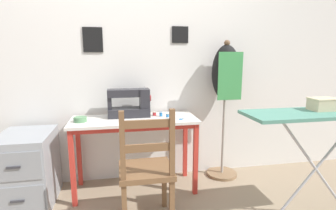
# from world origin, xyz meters

# --- Properties ---
(ground_plane) EXTENTS (14.00, 14.00, 0.00)m
(ground_plane) POSITION_xyz_m (0.00, 0.00, 0.00)
(ground_plane) COLOR gray
(wall_back) EXTENTS (10.00, 0.06, 2.55)m
(wall_back) POSITION_xyz_m (-0.00, 0.52, 1.28)
(wall_back) COLOR silver
(wall_back) RESTS_ON ground_plane
(sewing_table) EXTENTS (1.15, 0.46, 0.70)m
(sewing_table) POSITION_xyz_m (0.00, 0.22, 0.61)
(sewing_table) COLOR silver
(sewing_table) RESTS_ON ground_plane
(sewing_machine) EXTENTS (0.40, 0.19, 0.29)m
(sewing_machine) POSITION_xyz_m (-0.02, 0.33, 0.82)
(sewing_machine) COLOR #28282D
(sewing_machine) RESTS_ON sewing_table
(fabric_bowl) EXTENTS (0.11, 0.11, 0.04)m
(fabric_bowl) POSITION_xyz_m (-0.47, 0.20, 0.72)
(fabric_bowl) COLOR #56895B
(fabric_bowl) RESTS_ON sewing_table
(scissors) EXTENTS (0.13, 0.09, 0.01)m
(scissors) POSITION_xyz_m (0.44, 0.13, 0.70)
(scissors) COLOR silver
(scissors) RESTS_ON sewing_table
(thread_spool_near_machine) EXTENTS (0.04, 0.04, 0.04)m
(thread_spool_near_machine) POSITION_xyz_m (0.20, 0.31, 0.72)
(thread_spool_near_machine) COLOR red
(thread_spool_near_machine) RESTS_ON sewing_table
(thread_spool_mid_table) EXTENTS (0.04, 0.04, 0.04)m
(thread_spool_mid_table) POSITION_xyz_m (0.25, 0.27, 0.72)
(thread_spool_mid_table) COLOR #2875C1
(thread_spool_mid_table) RESTS_ON sewing_table
(thread_spool_far_edge) EXTENTS (0.03, 0.03, 0.04)m
(thread_spool_far_edge) POSITION_xyz_m (0.31, 0.22, 0.72)
(thread_spool_far_edge) COLOR #2875C1
(thread_spool_far_edge) RESTS_ON sewing_table
(wooden_chair) EXTENTS (0.40, 0.38, 0.92)m
(wooden_chair) POSITION_xyz_m (0.05, -0.31, 0.43)
(wooden_chair) COLOR brown
(wooden_chair) RESTS_ON ground_plane
(filing_cabinet) EXTENTS (0.42, 0.57, 0.63)m
(filing_cabinet) POSITION_xyz_m (-0.92, 0.16, 0.31)
(filing_cabinet) COLOR #93999E
(filing_cabinet) RESTS_ON ground_plane
(dress_form) EXTENTS (0.32, 0.32, 1.42)m
(dress_form) POSITION_xyz_m (0.93, 0.36, 1.01)
(dress_form) COLOR #846647
(dress_form) RESTS_ON ground_plane
(ironing_board) EXTENTS (1.16, 0.35, 0.88)m
(ironing_board) POSITION_xyz_m (1.32, -0.51, 0.82)
(ironing_board) COLOR #518E7A
(ironing_board) RESTS_ON ground_plane
(storage_box) EXTENTS (0.20, 0.13, 0.09)m
(storage_box) POSITION_xyz_m (1.36, -0.47, 0.92)
(storage_box) COLOR beige
(storage_box) RESTS_ON ironing_board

